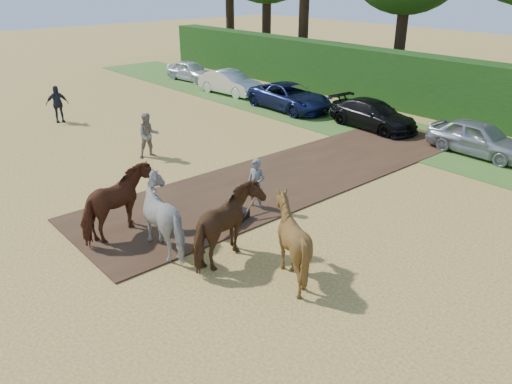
{
  "coord_description": "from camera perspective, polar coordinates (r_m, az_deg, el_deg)",
  "views": [
    {
      "loc": [
        13.63,
        -5.55,
        6.88
      ],
      "look_at": [
        4.16,
        2.63,
        1.4
      ],
      "focal_mm": 35.0,
      "sensor_mm": 36.0,
      "label": 1
    }
  ],
  "objects": [
    {
      "name": "ground",
      "position": [
        16.24,
        -16.87,
        -2.49
      ],
      "size": [
        120.0,
        120.0,
        0.0
      ],
      "primitive_type": "plane",
      "color": "gold",
      "rests_on": "ground"
    },
    {
      "name": "earth_strip",
      "position": [
        18.75,
        4.8,
        2.13
      ],
      "size": [
        4.5,
        17.0,
        0.05
      ],
      "primitive_type": "cube",
      "color": "#472D1C",
      "rests_on": "ground"
    },
    {
      "name": "grass_verge",
      "position": [
        24.8,
        13.83,
        6.9
      ],
      "size": [
        50.0,
        5.0,
        0.03
      ],
      "primitive_type": "cube",
      "color": "#38601E",
      "rests_on": "ground"
    },
    {
      "name": "hedgerow",
      "position": [
        28.16,
        19.66,
        11.31
      ],
      "size": [
        46.0,
        1.6,
        3.0
      ],
      "primitive_type": "cube",
      "color": "#14380F",
      "rests_on": "ground"
    },
    {
      "name": "spectator_near",
      "position": [
        20.66,
        -12.19,
        6.34
      ],
      "size": [
        0.91,
        1.04,
        1.83
      ],
      "primitive_type": "imported",
      "rotation": [
        0.0,
        0.0,
        1.3
      ],
      "color": "#C4B59A",
      "rests_on": "ground"
    },
    {
      "name": "spectator_far",
      "position": [
        27.19,
        -21.76,
        9.33
      ],
      "size": [
        0.73,
        1.16,
        1.83
      ],
      "primitive_type": "imported",
      "rotation": [
        0.0,
        0.0,
        1.29
      ],
      "color": "#252931",
      "rests_on": "ground"
    },
    {
      "name": "plough_team",
      "position": [
        13.13,
        -6.33,
        -3.17
      ],
      "size": [
        6.59,
        5.66,
        1.98
      ],
      "color": "brown",
      "rests_on": "ground"
    },
    {
      "name": "parked_cars",
      "position": [
        22.9,
        19.99,
        6.57
      ],
      "size": [
        41.04,
        3.22,
        1.47
      ],
      "color": "silver",
      "rests_on": "ground"
    }
  ]
}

